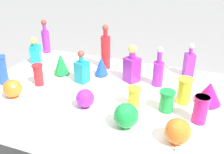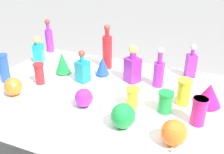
{
  "view_description": "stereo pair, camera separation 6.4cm",
  "coord_description": "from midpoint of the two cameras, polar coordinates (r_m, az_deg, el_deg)",
  "views": [
    {
      "loc": [
        0.6,
        -1.6,
        1.7
      ],
      "look_at": [
        0.0,
        0.0,
        0.86
      ],
      "focal_mm": 40.0,
      "sensor_mm": 36.0,
      "label": 1
    },
    {
      "loc": [
        0.66,
        -1.58,
        1.7
      ],
      "look_at": [
        0.0,
        0.0,
        0.86
      ],
      "focal_mm": 40.0,
      "sensor_mm": 36.0,
      "label": 2
    }
  ],
  "objects": [
    {
      "name": "display_table",
      "position": [
        1.95,
        0.57,
        -4.29
      ],
      "size": [
        2.01,
        1.17,
        0.76
      ],
      "color": "white",
      "rests_on": "ground"
    },
    {
      "name": "tall_bottle_0",
      "position": [
        2.74,
        -13.51,
        8.56
      ],
      "size": [
        0.08,
        0.08,
        0.35
      ],
      "color": "purple",
      "rests_on": "display_table"
    },
    {
      "name": "tall_bottle_1",
      "position": [
        2.25,
        -0.27,
        6.13
      ],
      "size": [
        0.09,
        0.09,
        0.4
      ],
      "color": "red",
      "rests_on": "display_table"
    },
    {
      "name": "tall_bottle_2",
      "position": [
        1.98,
        11.55,
        1.09
      ],
      "size": [
        0.08,
        0.08,
        0.32
      ],
      "color": "purple",
      "rests_on": "display_table"
    },
    {
      "name": "square_decanter_0",
      "position": [
        2.03,
        -5.85,
        1.71
      ],
      "size": [
        0.11,
        0.11,
        0.27
      ],
      "color": "teal",
      "rests_on": "display_table"
    },
    {
      "name": "square_decanter_1",
      "position": [
        2.21,
        18.4,
        2.88
      ],
      "size": [
        0.1,
        0.1,
        0.29
      ],
      "color": "purple",
      "rests_on": "display_table"
    },
    {
      "name": "square_decanter_2",
      "position": [
        2.51,
        -15.77,
        5.85
      ],
      "size": [
        0.12,
        0.12,
        0.25
      ],
      "color": "teal",
      "rests_on": "display_table"
    },
    {
      "name": "square_decanter_3",
      "position": [
        2.02,
        5.63,
        2.34
      ],
      "size": [
        0.15,
        0.15,
        0.32
      ],
      "color": "purple",
      "rests_on": "display_table"
    },
    {
      "name": "slender_vase_0",
      "position": [
        1.68,
        13.19,
        -5.45
      ],
      "size": [
        0.1,
        0.1,
        0.15
      ],
      "color": "#198C38",
      "rests_on": "display_table"
    },
    {
      "name": "slender_vase_1",
      "position": [
        1.69,
        5.78,
        -4.58
      ],
      "size": [
        0.09,
        0.09,
        0.15
      ],
      "color": "yellow",
      "rests_on": "display_table"
    },
    {
      "name": "slender_vase_2",
      "position": [
        2.06,
        -15.44,
        0.89
      ],
      "size": [
        0.09,
        0.09,
        0.17
      ],
      "color": "red",
      "rests_on": "display_table"
    },
    {
      "name": "slender_vase_3",
      "position": [
        1.62,
        20.35,
        -7.2
      ],
      "size": [
        0.1,
        0.1,
        0.18
      ],
      "color": "#C61972",
      "rests_on": "display_table"
    },
    {
      "name": "slender_vase_4",
      "position": [
        2.18,
        -22.71,
        2.02
      ],
      "size": [
        0.09,
        0.09,
        0.24
      ],
      "color": "blue",
      "rests_on": "display_table"
    },
    {
      "name": "slender_vase_5",
      "position": [
        1.79,
        17.09,
        -3.15
      ],
      "size": [
        0.11,
        0.11,
        0.19
      ],
      "color": "yellow",
      "rests_on": "display_table"
    },
    {
      "name": "fluted_vase_0",
      "position": [
        1.84,
        22.27,
        -3.71
      ],
      "size": [
        0.18,
        0.18,
        0.17
      ],
      "color": "#C61972",
      "rests_on": "display_table"
    },
    {
      "name": "fluted_vase_1",
      "position": [
        2.13,
        -1.34,
        2.6
      ],
      "size": [
        0.12,
        0.12,
        0.17
      ],
      "color": "blue",
      "rests_on": "display_table"
    },
    {
      "name": "fluted_vase_2",
      "position": [
        2.2,
        -10.44,
        3.21
      ],
      "size": [
        0.13,
        0.13,
        0.19
      ],
      "color": "#198C38",
      "rests_on": "display_table"
    },
    {
      "name": "round_bowl_0",
      "position": [
        1.7,
        -5.39,
        -4.78
      ],
      "size": [
        0.13,
        0.13,
        0.14
      ],
      "color": "purple",
      "rests_on": "display_table"
    },
    {
      "name": "round_bowl_1",
      "position": [
        1.5,
        3.77,
        -8.88
      ],
      "size": [
        0.15,
        0.15,
        0.16
      ],
      "color": "#198C38",
      "rests_on": "display_table"
    },
    {
      "name": "round_bowl_2",
      "position": [
        1.95,
        -20.78,
        -2.09
      ],
      "size": [
        0.13,
        0.13,
        0.14
      ],
      "color": "orange",
      "rests_on": "display_table"
    },
    {
      "name": "round_bowl_3",
      "position": [
        1.42,
        15.24,
        -12.21
      ],
      "size": [
        0.15,
        0.15,
        0.15
      ],
      "color": "orange",
      "rests_on": "display_table"
    },
    {
      "name": "price_tag_left",
      "position": [
        1.41,
        17.15,
        -16.43
      ],
      "size": [
        0.05,
        0.01,
        0.03
      ],
      "primitive_type": "cube",
      "rotation": [
        -0.21,
        0.0,
        0.04
      ],
      "color": "white",
      "rests_on": "display_table"
    },
    {
      "name": "price_tag_center",
      "position": [
        1.41,
        15.72,
        -16.24
      ],
      "size": [
        0.05,
        0.02,
        0.03
      ],
      "primitive_type": "cube",
      "rotation": [
        -0.21,
        0.0,
        -0.17
      ],
      "color": "white",
      "rests_on": "display_table"
    },
    {
      "name": "cardboard_box_behind_left",
      "position": [
        3.42,
        0.98,
        -1.27
      ],
      "size": [
        0.46,
        0.44,
        0.33
      ],
      "color": "tan",
      "rests_on": "ground"
    }
  ]
}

